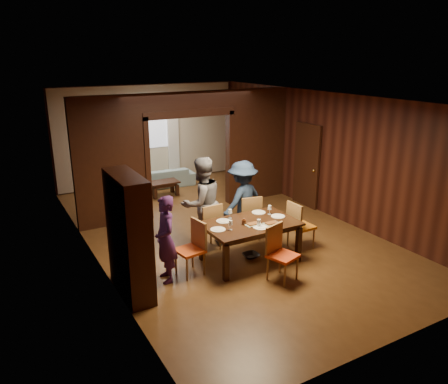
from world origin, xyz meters
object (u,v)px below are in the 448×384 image
dining_table (250,241)px  hutch (129,236)px  chair_far_r (248,217)px  person_navy (242,200)px  person_purple (166,239)px  chair_right (301,225)px  sofa (163,177)px  chair_near (283,254)px  chair_far_l (208,226)px  chair_left (190,249)px  coffee_table (164,188)px  person_grey (202,203)px

dining_table → hutch: hutch is taller
chair_far_r → person_navy: bearing=-28.1°
person_purple → chair_right: bearing=93.7°
sofa → chair_near: bearing=91.5°
chair_right → chair_far_l: bearing=60.8°
chair_left → hutch: 1.20m
person_navy → sofa: bearing=-106.9°
sofa → chair_near: size_ratio=1.88×
dining_table → hutch: 2.38m
person_navy → chair_near: 1.94m
coffee_table → hutch: hutch is taller
chair_right → chair_far_l: (-1.65, 0.87, 0.00)m
coffee_table → chair_left: size_ratio=0.82×
chair_left → chair_far_r: size_ratio=1.00×
dining_table → coffee_table: (0.07, 4.48, -0.18)m
chair_near → hutch: 2.58m
sofa → chair_left: bearing=77.4°
person_purple → chair_far_l: person_purple is taller
dining_table → person_grey: bearing=118.1°
sofa → chair_left: (-1.59, -5.25, 0.22)m
person_navy → chair_far_l: bearing=-9.8°
person_purple → chair_far_l: size_ratio=1.56×
person_navy → person_grey: bearing=-18.1°
chair_far_r → hutch: size_ratio=0.48×
chair_left → chair_far_r: same height
sofa → person_navy: bearing=94.9°
dining_table → chair_left: chair_left is taller
person_grey → chair_near: person_grey is taller
person_purple → sofa: 5.64m
person_purple → chair_right: (2.84, -0.09, -0.27)m
chair_left → sofa: bearing=154.4°
person_purple → chair_far_r: size_ratio=1.56×
chair_left → hutch: hutch is taller
chair_far_l → chair_near: 1.83m
person_purple → hutch: bearing=-75.1°
coffee_table → person_grey: bearing=-99.5°
chair_left → chair_far_l: same height
chair_right → hutch: size_ratio=0.48×
dining_table → chair_near: (0.07, -0.91, 0.10)m
person_grey → sofa: (0.89, 4.34, -0.66)m
chair_far_l → dining_table: bearing=115.3°
chair_right → chair_near: bearing=127.0°
person_purple → person_grey: 1.46m
chair_near → person_navy: bearing=62.1°
person_grey → chair_far_r: 1.13m
chair_right → chair_far_r: bearing=35.4°
sofa → coffee_table: size_ratio=2.28×
chair_far_l → chair_near: bearing=103.7°
coffee_table → chair_far_l: chair_far_l is taller
hutch → coffee_table: bearing=62.3°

